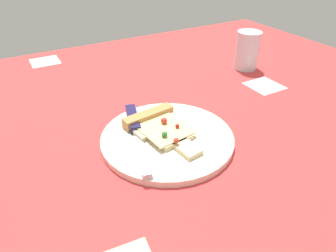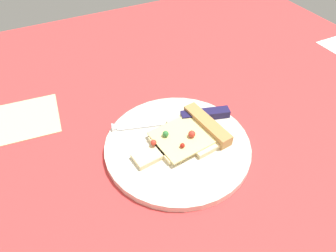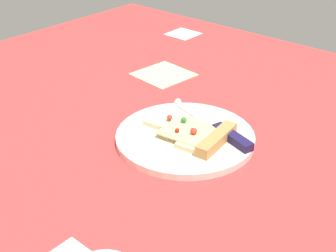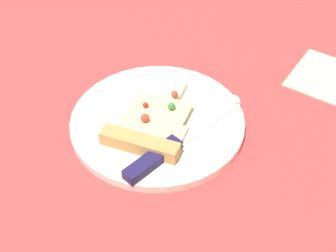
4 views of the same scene
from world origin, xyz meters
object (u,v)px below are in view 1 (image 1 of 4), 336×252
(plate, at_px, (167,138))
(knife, at_px, (136,130))
(pizza_slice, at_px, (160,127))
(drinking_glass, at_px, (247,50))

(plate, bearing_deg, knife, 52.22)
(pizza_slice, distance_m, knife, 0.05)
(knife, bearing_deg, plate, 158.61)
(plate, xyz_separation_m, drinking_glass, (0.22, -0.41, 0.05))
(pizza_slice, relative_size, knife, 0.77)
(pizza_slice, height_order, knife, pizza_slice)
(knife, relative_size, drinking_glass, 2.05)
(plate, xyz_separation_m, knife, (0.04, 0.05, 0.01))
(pizza_slice, distance_m, drinking_glass, 0.46)
(plate, distance_m, pizza_slice, 0.03)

